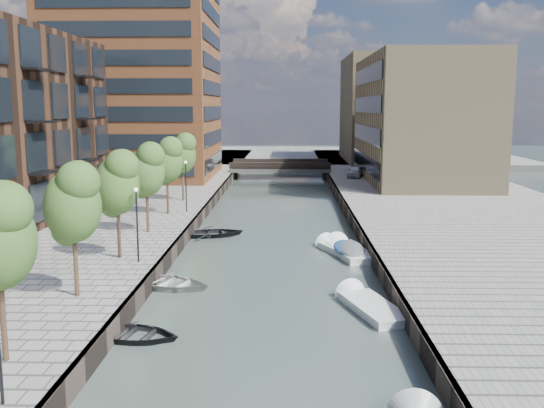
{
  "coord_description": "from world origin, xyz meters",
  "views": [
    {
      "loc": [
        0.93,
        -8.0,
        9.43
      ],
      "look_at": [
        0.0,
        28.62,
        3.5
      ],
      "focal_mm": 40.0,
      "sensor_mm": 36.0,
      "label": 1
    }
  ],
  "objects_px": {
    "tree_4": "(146,169)",
    "tree_2": "(72,201)",
    "tree_3": "(117,182)",
    "car": "(355,171)",
    "sloop_4": "(213,236)",
    "motorboat_3": "(342,250)",
    "motorboat_4": "(348,251)",
    "bridge": "(280,167)",
    "motorboat_2": "(367,306)",
    "tree_6": "(182,153)",
    "tree_5": "(167,160)",
    "sloop_0": "(133,338)",
    "sloop_3": "(169,287)"
  },
  "relations": [
    {
      "from": "tree_4",
      "to": "tree_2",
      "type": "bearing_deg",
      "value": -90.0
    },
    {
      "from": "tree_3",
      "to": "car",
      "type": "height_order",
      "value": "tree_3"
    },
    {
      "from": "tree_3",
      "to": "car",
      "type": "distance_m",
      "value": 43.56
    },
    {
      "from": "sloop_4",
      "to": "motorboat_3",
      "type": "height_order",
      "value": "motorboat_3"
    },
    {
      "from": "tree_2",
      "to": "motorboat_4",
      "type": "height_order",
      "value": "tree_2"
    },
    {
      "from": "tree_3",
      "to": "sloop_4",
      "type": "xyz_separation_m",
      "value": [
        3.98,
        10.38,
        -5.31
      ]
    },
    {
      "from": "bridge",
      "to": "motorboat_3",
      "type": "relative_size",
      "value": 2.5
    },
    {
      "from": "tree_2",
      "to": "sloop_4",
      "type": "bearing_deg",
      "value": 77.08
    },
    {
      "from": "bridge",
      "to": "motorboat_4",
      "type": "height_order",
      "value": "bridge"
    },
    {
      "from": "bridge",
      "to": "tree_2",
      "type": "bearing_deg",
      "value": -98.95
    },
    {
      "from": "motorboat_2",
      "to": "motorboat_4",
      "type": "relative_size",
      "value": 0.92
    },
    {
      "from": "sloop_4",
      "to": "motorboat_4",
      "type": "bearing_deg",
      "value": -133.26
    },
    {
      "from": "tree_6",
      "to": "motorboat_2",
      "type": "xyz_separation_m",
      "value": [
        13.22,
        -26.51,
        -5.21
      ]
    },
    {
      "from": "tree_5",
      "to": "motorboat_2",
      "type": "distance_m",
      "value": 24.13
    },
    {
      "from": "bridge",
      "to": "sloop_0",
      "type": "height_order",
      "value": "bridge"
    },
    {
      "from": "motorboat_4",
      "to": "car",
      "type": "relative_size",
      "value": 1.41
    },
    {
      "from": "bridge",
      "to": "tree_6",
      "type": "height_order",
      "value": "tree_6"
    },
    {
      "from": "sloop_3",
      "to": "bridge",
      "type": "bearing_deg",
      "value": 13.02
    },
    {
      "from": "tree_2",
      "to": "sloop_3",
      "type": "height_order",
      "value": "tree_2"
    },
    {
      "from": "bridge",
      "to": "tree_6",
      "type": "bearing_deg",
      "value": -108.1
    },
    {
      "from": "sloop_3",
      "to": "sloop_4",
      "type": "height_order",
      "value": "sloop_3"
    },
    {
      "from": "bridge",
      "to": "tree_4",
      "type": "relative_size",
      "value": 2.18
    },
    {
      "from": "tree_2",
      "to": "sloop_3",
      "type": "relative_size",
      "value": 1.3
    },
    {
      "from": "tree_2",
      "to": "motorboat_4",
      "type": "bearing_deg",
      "value": 42.2
    },
    {
      "from": "tree_2",
      "to": "tree_4",
      "type": "xyz_separation_m",
      "value": [
        0.0,
        14.0,
        0.0
      ]
    },
    {
      "from": "tree_4",
      "to": "tree_6",
      "type": "xyz_separation_m",
      "value": [
        0.0,
        14.0,
        0.0
      ]
    },
    {
      "from": "tree_3",
      "to": "sloop_4",
      "type": "distance_m",
      "value": 12.32
    },
    {
      "from": "tree_2",
      "to": "sloop_4",
      "type": "height_order",
      "value": "tree_2"
    },
    {
      "from": "tree_3",
      "to": "motorboat_2",
      "type": "xyz_separation_m",
      "value": [
        13.22,
        -5.51,
        -5.21
      ]
    },
    {
      "from": "motorboat_2",
      "to": "motorboat_4",
      "type": "distance_m",
      "value": 10.63
    },
    {
      "from": "tree_2",
      "to": "motorboat_3",
      "type": "height_order",
      "value": "tree_2"
    },
    {
      "from": "sloop_0",
      "to": "motorboat_2",
      "type": "bearing_deg",
      "value": -56.64
    },
    {
      "from": "tree_6",
      "to": "motorboat_2",
      "type": "bearing_deg",
      "value": -63.49
    },
    {
      "from": "tree_4",
      "to": "motorboat_4",
      "type": "height_order",
      "value": "tree_4"
    },
    {
      "from": "tree_6",
      "to": "sloop_0",
      "type": "relative_size",
      "value": 1.48
    },
    {
      "from": "motorboat_2",
      "to": "tree_6",
      "type": "bearing_deg",
      "value": 116.51
    },
    {
      "from": "sloop_3",
      "to": "motorboat_3",
      "type": "relative_size",
      "value": 0.88
    },
    {
      "from": "tree_6",
      "to": "motorboat_4",
      "type": "relative_size",
      "value": 1.05
    },
    {
      "from": "sloop_3",
      "to": "tree_2",
      "type": "bearing_deg",
      "value": 164.04
    },
    {
      "from": "tree_2",
      "to": "tree_6",
      "type": "relative_size",
      "value": 1.0
    },
    {
      "from": "tree_3",
      "to": "tree_4",
      "type": "relative_size",
      "value": 1.0
    },
    {
      "from": "car",
      "to": "motorboat_2",
      "type": "bearing_deg",
      "value": -81.47
    },
    {
      "from": "sloop_3",
      "to": "car",
      "type": "relative_size",
      "value": 1.14
    },
    {
      "from": "tree_2",
      "to": "sloop_4",
      "type": "relative_size",
      "value": 1.31
    },
    {
      "from": "sloop_3",
      "to": "motorboat_4",
      "type": "bearing_deg",
      "value": -34.34
    },
    {
      "from": "tree_4",
      "to": "tree_5",
      "type": "relative_size",
      "value": 1.0
    },
    {
      "from": "tree_5",
      "to": "sloop_0",
      "type": "relative_size",
      "value": 1.48
    },
    {
      "from": "sloop_0",
      "to": "car",
      "type": "bearing_deg",
      "value": -4.63
    },
    {
      "from": "bridge",
      "to": "tree_6",
      "type": "xyz_separation_m",
      "value": [
        -8.5,
        -26.0,
        3.92
      ]
    },
    {
      "from": "sloop_3",
      "to": "motorboat_2",
      "type": "bearing_deg",
      "value": -88.22
    }
  ]
}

